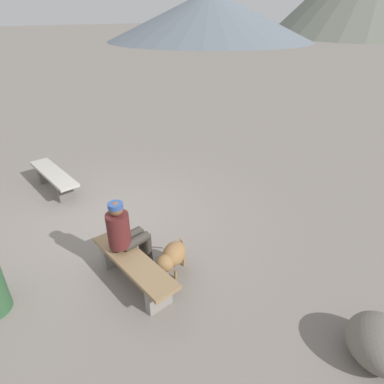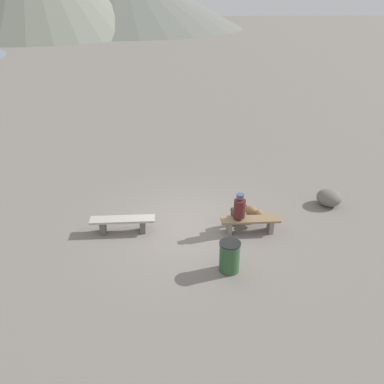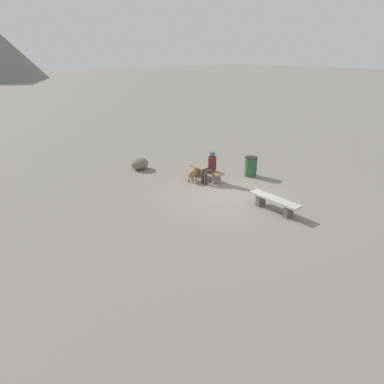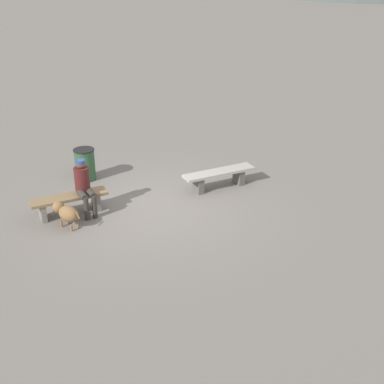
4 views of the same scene
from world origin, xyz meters
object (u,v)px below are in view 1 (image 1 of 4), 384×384
object	(u,v)px
bench_left	(54,178)
bench_right	(134,267)
boulder	(382,343)
seated_person	(125,231)
dog	(172,256)

from	to	relation	value
bench_left	bench_right	bearing A→B (deg)	-3.83
bench_right	boulder	xyz separation A→B (m)	(2.85, 1.54, -0.06)
boulder	bench_right	bearing A→B (deg)	-151.59
boulder	seated_person	bearing A→B (deg)	-155.43
seated_person	dog	world-z (taller)	seated_person
bench_left	seated_person	world-z (taller)	seated_person
seated_person	bench_left	bearing A→B (deg)	174.63
bench_left	boulder	world-z (taller)	boulder
bench_left	bench_right	size ratio (longest dim) A/B	1.09
bench_left	boulder	xyz separation A→B (m)	(6.52, 1.40, -0.05)
bench_left	seated_person	distance (m)	3.36
bench_right	seated_person	bearing A→B (deg)	164.53
dog	boulder	bearing A→B (deg)	81.70
bench_right	seated_person	world-z (taller)	seated_person
bench_left	dog	xyz separation A→B (m)	(3.86, 0.41, 0.03)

